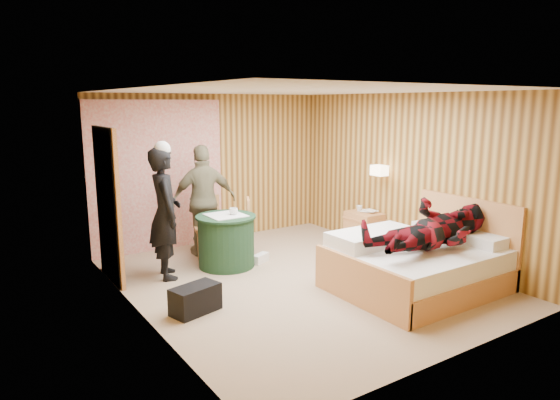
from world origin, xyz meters
TOP-DOWN VIEW (x-y plane):
  - floor at (0.00, 0.00)m, footprint 4.20×5.00m
  - ceiling at (0.00, 0.00)m, footprint 4.20×5.00m
  - wall_back at (0.00, 2.50)m, footprint 4.20×0.02m
  - wall_left at (-2.10, 0.00)m, footprint 0.02×5.00m
  - wall_right at (2.10, 0.00)m, footprint 0.02×5.00m
  - curtain at (-1.00, 2.43)m, footprint 2.20×0.08m
  - doorway at (-2.06, 1.40)m, footprint 0.06×0.90m
  - wall_lamp at (1.92, 0.45)m, footprint 0.26×0.24m
  - bed at (1.12, -1.09)m, footprint 2.02×1.59m
  - nightstand at (1.88, 0.71)m, footprint 0.44×0.60m
  - round_table at (-0.51, 1.04)m, footprint 0.87×0.87m
  - chair_far at (-0.48, 1.73)m, footprint 0.53×0.53m
  - chair_near at (-0.07, 1.38)m, footprint 0.55×0.55m
  - duffel_bag at (-1.56, -0.23)m, footprint 0.61×0.43m
  - sneaker_left at (-0.01, 0.91)m, footprint 0.32×0.23m
  - sneaker_right at (-0.60, 0.86)m, footprint 0.27×0.17m
  - woman_standing at (-1.39, 1.10)m, footprint 0.54×0.72m
  - man_at_table at (-0.51, 1.77)m, footprint 1.07×0.59m
  - man_on_bed at (1.15, -1.32)m, footprint 0.86×0.67m
  - book_lower at (1.88, 0.66)m, footprint 0.26×0.28m
  - book_upper at (1.88, 0.66)m, footprint 0.17×0.23m
  - cup_nightstand at (1.88, 0.84)m, footprint 0.10×0.10m
  - cup_table at (-0.41, 0.99)m, footprint 0.14×0.14m

SIDE VIEW (x-z plane):
  - floor at x=0.00m, z-range -0.01..0.01m
  - sneaker_right at x=-0.60m, z-range 0.00..0.11m
  - sneaker_left at x=-0.01m, z-range 0.00..0.13m
  - duffel_bag at x=-1.56m, z-range 0.00..0.31m
  - nightstand at x=1.88m, z-range 0.01..0.59m
  - bed at x=1.12m, z-range -0.23..0.86m
  - round_table at x=-0.51m, z-range 0.00..0.77m
  - chair_near at x=-0.07m, z-range 0.07..0.98m
  - chair_far at x=-0.48m, z-range 0.07..1.00m
  - book_lower at x=1.88m, z-range 0.57..0.60m
  - book_upper at x=1.88m, z-range 0.60..0.61m
  - cup_nightstand at x=1.88m, z-range 0.57..0.67m
  - cup_table at x=-0.41m, z-range 0.77..0.87m
  - man_at_table at x=-0.51m, z-range 0.00..1.72m
  - woman_standing at x=-1.39m, z-range 0.00..1.78m
  - man_on_bed at x=1.15m, z-range 0.09..1.86m
  - doorway at x=-2.06m, z-range 0.00..2.05m
  - curtain at x=-1.00m, z-range 0.00..2.40m
  - wall_back at x=0.00m, z-range 0.00..2.50m
  - wall_left at x=-2.10m, z-range 0.00..2.50m
  - wall_right at x=2.10m, z-range 0.00..2.50m
  - wall_lamp at x=1.92m, z-range 1.22..1.38m
  - ceiling at x=0.00m, z-range 2.50..2.50m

